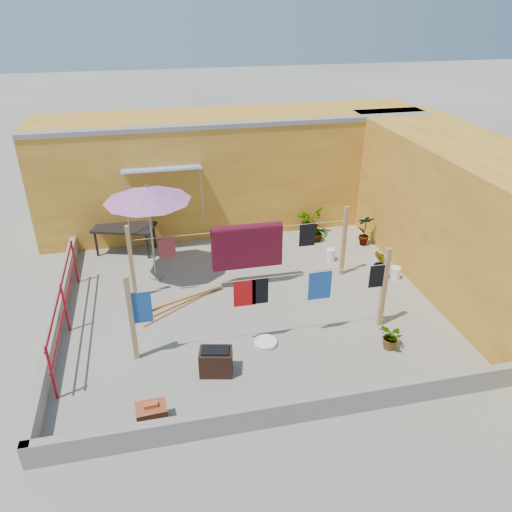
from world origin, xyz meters
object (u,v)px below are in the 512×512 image
Objects in this scene: outdoor_table at (124,229)px; brazier at (216,361)px; patio_umbrella at (147,195)px; water_jug_b at (330,255)px; white_basin at (265,342)px; plant_back_a at (309,221)px; green_hose at (318,233)px; brick_stack at (152,415)px; water_jug_a at (395,273)px.

outdoor_table is 5.61m from brazier.
patio_umbrella reaches higher than outdoor_table.
brazier is at bearing -134.01° from water_jug_b.
plant_back_a is (2.43, 4.73, 0.37)m from white_basin.
green_hose is at bearing 54.53° from brazier.
brick_stack is at bearing -128.33° from green_hose.
brick_stack is at bearing -135.49° from water_jug_b.
water_jug_a is 0.97× the size of water_jug_b.
outdoor_table is 5.15m from plant_back_a.
brazier reaches higher than water_jug_a.
brick_stack is at bearing -140.35° from brazier.
patio_umbrella reaches higher than brazier.
water_jug_b is 0.64× the size of green_hose.
brick_stack is 7.89m from plant_back_a.
patio_umbrella is at bearing 166.73° from water_jug_a.
green_hose is (2.66, 4.64, -0.00)m from white_basin.
water_jug_a is (6.41, -2.91, -0.51)m from outdoor_table.
patio_umbrella is 5.20× the size of white_basin.
patio_umbrella is 4.84× the size of brick_stack.
plant_back_a reaches higher than green_hose.
patio_umbrella is 4.31m from white_basin.
outdoor_table is at bearing 94.00° from brick_stack.
white_basin is at bearing -57.55° from patio_umbrella.
plant_back_a reaches higher than white_basin.
green_hose reaches higher than white_basin.
water_jug_b is (4.49, -0.11, -1.99)m from patio_umbrella.
patio_umbrella is at bearing -162.57° from green_hose.
water_jug_b is at bearing -88.44° from plant_back_a.
plant_back_a reaches higher than outdoor_table.
green_hose is at bearing 51.67° from brick_stack.
water_jug_a is at bearing -13.27° from patio_umbrella.
brick_stack is at bearing -126.56° from plant_back_a.
brick_stack is 1.38× the size of water_jug_b.
plant_back_a reaches higher than water_jug_b.
brick_stack is 0.89× the size of green_hose.
plant_back_a is (4.70, 6.33, 0.23)m from brick_stack.
plant_back_a is at bearing 53.44° from brick_stack.
outdoor_table is 4.92× the size of water_jug_a.
water_jug_a is at bearing -66.44° from plant_back_a.
green_hose is at bearing 17.43° from patio_umbrella.
green_hose is at bearing -21.42° from plant_back_a.
brazier is 1.40× the size of white_basin.
brick_stack is 0.77× the size of brazier.
outdoor_table reaches higher than brazier.
brazier is 1.26m from white_basin.
outdoor_table is 6.37m from brick_stack.
patio_umbrella reaches higher than water_jug_b.
water_jug_b is at bearing 51.04° from white_basin.
water_jug_b reaches higher than white_basin.
patio_umbrella reaches higher than plant_back_a.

